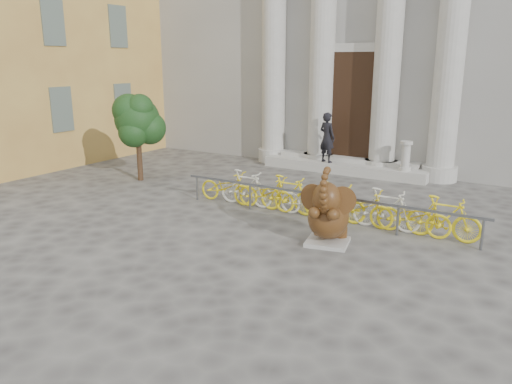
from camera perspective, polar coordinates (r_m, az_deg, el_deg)
The scene contains 9 objects.
ground at distance 10.52m, azimuth -9.19°, elevation -7.27°, with size 80.00×80.00×0.00m, color #474442.
classical_building at distance 23.29m, azimuth 16.07°, elevation 19.39°, with size 22.00×10.70×12.00m.
entrance_steps at distance 18.33m, azimuth 10.10°, elevation 2.84°, with size 6.00×1.20×0.36m, color #A8A59E.
ochre_building at distance 23.66m, azimuth -25.53°, elevation 18.53°, with size 8.00×14.00×12.00m, color #D4A951.
elephant_statue at distance 10.93m, azimuth 8.26°, elevation -2.73°, with size 1.18×1.40×1.80m.
bike_rack at distance 12.74m, azimuth 7.52°, elevation -0.87°, with size 8.00×0.53×1.00m.
tree at distance 16.90m, azimuth -13.39°, elevation 7.95°, with size 1.66×1.52×2.88m.
pedestrian at distance 18.03m, azimuth 8.13°, elevation 6.18°, with size 0.65×0.43×1.78m, color black.
balustrade_post at distance 17.26m, azimuth 16.73°, elevation 3.84°, with size 0.40×0.40×0.98m.
Camera 1 is at (6.41, -7.36, 3.93)m, focal length 35.00 mm.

